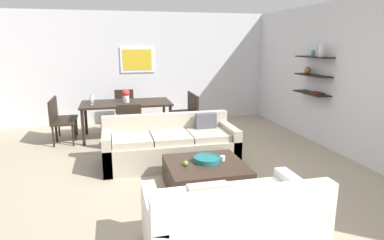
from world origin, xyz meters
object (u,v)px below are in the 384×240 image
Objects in this scene: sofa_beige at (171,146)px; wine_glass_left_near at (92,99)px; dining_chair_head at (125,106)px; decorative_bowl at (207,159)px; apple_on_coffee_table at (186,163)px; coffee_table at (206,176)px; wine_glass_foot at (127,101)px; candle_jar at (222,158)px; wine_glass_head at (125,93)px; wine_glass_left_far at (92,97)px; dining_chair_left_near at (58,119)px; dining_chair_right_far at (186,109)px; dining_chair_right_near at (190,113)px; dining_chair_left_far at (61,115)px; dining_chair_foot at (129,123)px; centerpiece_vase at (126,95)px; dining_table at (126,105)px; loveseat_white at (231,222)px.

wine_glass_left_near is (-1.30, 1.66, 0.57)m from sofa_beige.
dining_chair_head is 5.43× the size of wine_glass_left_near.
decorative_bowl is 5.15× the size of apple_on_coffee_table.
wine_glass_foot reaches higher than coffee_table.
candle_jar is 0.40× the size of wine_glass_head.
decorative_bowl is 2.18× the size of wine_glass_left_far.
candle_jar is 0.08× the size of dining_chair_left_near.
dining_chair_right_far reaches higher than candle_jar.
coffee_table is 1.18× the size of dining_chair_right_far.
dining_chair_right_near is at bearing -39.62° from dining_chair_head.
dining_chair_left_far is 5.13× the size of wine_glass_left_far.
candle_jar is 0.55m from apple_on_coffee_table.
apple_on_coffee_table reaches higher than candle_jar.
wine_glass_head reaches higher than dining_chair_foot.
dining_chair_left_near is at bearing 141.27° from sofa_beige.
coffee_table is 3.86m from dining_chair_left_far.
centerpiece_vase is at bearing 106.68° from coffee_table.
decorative_bowl is 0.42× the size of dining_chair_head.
dining_chair_right_near is 1.00× the size of dining_chair_foot.
dining_chair_left_far is 0.81m from wine_glass_left_near.
wine_glass_foot is at bearing -90.00° from wine_glass_head.
wine_glass_foot is (-1.33, -0.63, 0.35)m from dining_chair_right_far.
wine_glass_left_far is (-0.68, 0.54, 0.01)m from wine_glass_foot.
wine_glass_left_far is 0.69m from centerpiece_vase.
dining_chair_right_near is 1.41m from centerpiece_vase.
wine_glass_head reaches higher than candle_jar.
wine_glass_left_near is at bearing -165.72° from centerpiece_vase.
dining_table is 1.36m from dining_chair_left_far.
dining_chair_foot is (0.00, -1.77, 0.00)m from dining_chair_head.
dining_chair_foot is (-0.00, -0.88, -0.18)m from dining_table.
dining_chair_foot is at bearing -26.75° from dining_chair_left_near.
sofa_beige reaches higher than coffee_table.
dining_chair_left_near is at bearing -140.38° from dining_chair_head.
sofa_beige is 1.92m from dining_table.
coffee_table is at bearing -99.13° from dining_chair_right_near.
wine_glass_foot is 0.91× the size of wine_glass_left_far.
wine_glass_foot is at bearing 109.67° from coffee_table.
dining_chair_right_near is 5.13× the size of wine_glass_left_far.
wine_glass_left_far reaches higher than loveseat_white.
wine_glass_left_far is (-1.44, 4.40, 0.58)m from loveseat_white.
dining_chair_left_far is (-1.94, 3.16, 0.09)m from apple_on_coffee_table.
wine_glass_left_far is at bearing -156.31° from wine_glass_head.
coffee_table is 1.18× the size of dining_chair_head.
dining_chair_foot and dining_chair_left_near have the same top height.
dining_chair_head reaches higher than sofa_beige.
candle_jar is at bearing -3.70° from decorative_bowl.
dining_chair_left_far is at bearing 152.69° from wine_glass_left_near.
candle_jar is 0.08× the size of dining_chair_head.
wine_glass_left_near reaches higher than dining_chair_left_far.
loveseat_white is 10.08× the size of wine_glass_left_near.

